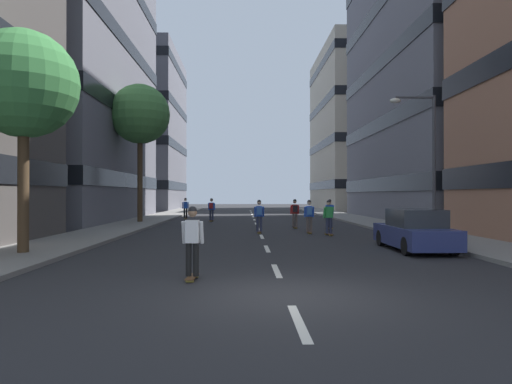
{
  "coord_description": "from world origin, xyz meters",
  "views": [
    {
      "loc": [
        -0.89,
        -9.4,
        2.06
      ],
      "look_at": [
        0.0,
        23.21,
        2.23
      ],
      "focal_mm": 32.26,
      "sensor_mm": 36.0,
      "label": 1
    }
  ],
  "objects_px": {
    "skater_2": "(211,208)",
    "skater_5": "(330,212)",
    "skater_7": "(295,212)",
    "street_tree_mid": "(24,85)",
    "skater_3": "(309,214)",
    "parked_car_near": "(415,231)",
    "skater_0": "(259,214)",
    "street_tree_near": "(140,115)",
    "skater_4": "(192,239)",
    "skater_1": "(185,207)",
    "streetlamp_right": "(426,150)",
    "skater_6": "(329,216)"
  },
  "relations": [
    {
      "from": "skater_2",
      "to": "skater_5",
      "type": "relative_size",
      "value": 1.0
    },
    {
      "from": "skater_5",
      "to": "skater_7",
      "type": "bearing_deg",
      "value": 168.87
    },
    {
      "from": "street_tree_mid",
      "to": "skater_3",
      "type": "relative_size",
      "value": 4.17
    },
    {
      "from": "parked_car_near",
      "to": "skater_3",
      "type": "xyz_separation_m",
      "value": [
        -2.84,
        7.36,
        0.32
      ]
    },
    {
      "from": "skater_0",
      "to": "skater_7",
      "type": "distance_m",
      "value": 4.13
    },
    {
      "from": "parked_car_near",
      "to": "skater_7",
      "type": "xyz_separation_m",
      "value": [
        -3.18,
        11.07,
        0.32
      ]
    },
    {
      "from": "skater_2",
      "to": "skater_0",
      "type": "bearing_deg",
      "value": -72.93
    },
    {
      "from": "street_tree_near",
      "to": "skater_7",
      "type": "relative_size",
      "value": 5.47
    },
    {
      "from": "skater_0",
      "to": "skater_4",
      "type": "bearing_deg",
      "value": -98.87
    },
    {
      "from": "skater_5",
      "to": "skater_7",
      "type": "height_order",
      "value": "same"
    },
    {
      "from": "skater_1",
      "to": "skater_7",
      "type": "relative_size",
      "value": 1.0
    },
    {
      "from": "skater_0",
      "to": "skater_2",
      "type": "xyz_separation_m",
      "value": [
        -3.27,
        10.66,
        0.0
      ]
    },
    {
      "from": "skater_1",
      "to": "skater_5",
      "type": "bearing_deg",
      "value": -48.31
    },
    {
      "from": "street_tree_near",
      "to": "skater_5",
      "type": "relative_size",
      "value": 5.47
    },
    {
      "from": "parked_car_near",
      "to": "skater_2",
      "type": "relative_size",
      "value": 2.47
    },
    {
      "from": "street_tree_near",
      "to": "skater_5",
      "type": "height_order",
      "value": "street_tree_near"
    },
    {
      "from": "skater_2",
      "to": "skater_3",
      "type": "distance_m",
      "value": 12.43
    },
    {
      "from": "streetlamp_right",
      "to": "skater_2",
      "type": "height_order",
      "value": "streetlamp_right"
    },
    {
      "from": "street_tree_mid",
      "to": "skater_1",
      "type": "xyz_separation_m",
      "value": [
        2.47,
        23.19,
        -4.73
      ]
    },
    {
      "from": "street_tree_mid",
      "to": "skater_6",
      "type": "bearing_deg",
      "value": 32.77
    },
    {
      "from": "skater_6",
      "to": "skater_4",
      "type": "bearing_deg",
      "value": -114.95
    },
    {
      "from": "street_tree_mid",
      "to": "streetlamp_right",
      "type": "xyz_separation_m",
      "value": [
        15.77,
        5.46,
        -1.58
      ]
    },
    {
      "from": "skater_1",
      "to": "skater_3",
      "type": "distance_m",
      "value": 16.8
    },
    {
      "from": "skater_4",
      "to": "skater_6",
      "type": "distance_m",
      "value": 13.09
    },
    {
      "from": "skater_2",
      "to": "skater_3",
      "type": "height_order",
      "value": "same"
    },
    {
      "from": "street_tree_near",
      "to": "skater_2",
      "type": "height_order",
      "value": "street_tree_near"
    },
    {
      "from": "street_tree_near",
      "to": "skater_4",
      "type": "xyz_separation_m",
      "value": [
        6.1,
        -21.64,
        -6.74
      ]
    },
    {
      "from": "skater_6",
      "to": "skater_7",
      "type": "distance_m",
      "value": 4.97
    },
    {
      "from": "streetlamp_right",
      "to": "skater_6",
      "type": "height_order",
      "value": "streetlamp_right"
    },
    {
      "from": "street_tree_mid",
      "to": "street_tree_near",
      "type": "bearing_deg",
      "value": 90.0
    },
    {
      "from": "skater_0",
      "to": "skater_6",
      "type": "relative_size",
      "value": 1.0
    },
    {
      "from": "skater_3",
      "to": "skater_6",
      "type": "xyz_separation_m",
      "value": [
        0.82,
        -1.12,
        -0.03
      ]
    },
    {
      "from": "skater_4",
      "to": "skater_6",
      "type": "bearing_deg",
      "value": 65.05
    },
    {
      "from": "skater_0",
      "to": "skater_3",
      "type": "height_order",
      "value": "same"
    },
    {
      "from": "skater_3",
      "to": "street_tree_mid",
      "type": "bearing_deg",
      "value": -141.47
    },
    {
      "from": "parked_car_near",
      "to": "street_tree_near",
      "type": "height_order",
      "value": "street_tree_near"
    },
    {
      "from": "street_tree_mid",
      "to": "skater_4",
      "type": "relative_size",
      "value": 4.17
    },
    {
      "from": "skater_0",
      "to": "skater_1",
      "type": "bearing_deg",
      "value": 111.74
    },
    {
      "from": "skater_2",
      "to": "skater_7",
      "type": "distance_m",
      "value": 9.12
    },
    {
      "from": "streetlamp_right",
      "to": "skater_3",
      "type": "bearing_deg",
      "value": 147.63
    },
    {
      "from": "skater_7",
      "to": "skater_1",
      "type": "bearing_deg",
      "value": 126.32
    },
    {
      "from": "skater_0",
      "to": "streetlamp_right",
      "type": "bearing_deg",
      "value": -24.29
    },
    {
      "from": "street_tree_near",
      "to": "skater_4",
      "type": "bearing_deg",
      "value": -74.25
    },
    {
      "from": "street_tree_mid",
      "to": "skater_1",
      "type": "height_order",
      "value": "street_tree_mid"
    },
    {
      "from": "skater_1",
      "to": "street_tree_mid",
      "type": "bearing_deg",
      "value": -96.08
    },
    {
      "from": "skater_6",
      "to": "street_tree_near",
      "type": "bearing_deg",
      "value": 139.96
    },
    {
      "from": "street_tree_near",
      "to": "street_tree_mid",
      "type": "xyz_separation_m",
      "value": [
        0.0,
        -17.25,
        -2.01
      ]
    },
    {
      "from": "street_tree_near",
      "to": "skater_2",
      "type": "bearing_deg",
      "value": 25.09
    },
    {
      "from": "street_tree_near",
      "to": "street_tree_mid",
      "type": "relative_size",
      "value": 1.31
    },
    {
      "from": "skater_6",
      "to": "skater_3",
      "type": "bearing_deg",
      "value": 126.29
    }
  ]
}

